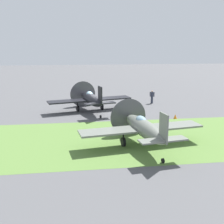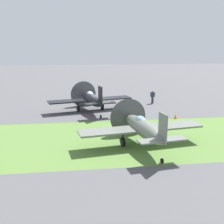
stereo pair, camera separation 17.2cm
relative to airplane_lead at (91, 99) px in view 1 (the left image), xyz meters
The scene contains 6 objects.
ground_plane 1.75m from the airplane_lead, ahead, with size 160.00×160.00×0.00m, color #515154.
grass_verge 10.34m from the airplane_lead, 84.65° to the right, with size 120.00×11.00×0.01m, color #567A38.
airplane_lead is the anchor object (origin of this frame).
airplane_wingman 12.39m from the airplane_lead, 75.21° to the right, with size 9.73×7.74×3.44m.
ground_crew_chief 8.94m from the airplane_lead, 22.56° to the left, with size 0.59×0.38×1.73m.
runway_marker_cone 9.72m from the airplane_lead, 28.30° to the right, with size 0.36×0.36×0.44m, color orange.
Camera 1 is at (-2.86, -31.34, 7.43)m, focal length 44.69 mm.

